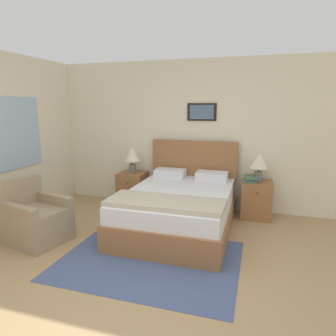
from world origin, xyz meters
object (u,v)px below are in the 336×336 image
(nightstand_by_door, at_px, (257,199))
(table_lamp_near_window, at_px, (132,155))
(bed, at_px, (179,207))
(armchair, at_px, (35,220))
(table_lamp_by_door, at_px, (259,162))
(nightstand_near_window, at_px, (133,189))

(nightstand_by_door, bearing_deg, table_lamp_near_window, 179.90)
(bed, height_order, armchair, bed)
(nightstand_by_door, bearing_deg, table_lamp_by_door, 37.20)
(table_lamp_by_door, bearing_deg, table_lamp_near_window, 180.00)
(armchair, height_order, table_lamp_near_window, table_lamp_near_window)
(armchair, bearing_deg, table_lamp_near_window, 172.52)
(armchair, bearing_deg, nightstand_near_window, 172.66)
(bed, distance_m, table_lamp_near_window, 1.50)
(bed, height_order, nightstand_near_window, bed)
(bed, height_order, table_lamp_by_door, bed)
(armchair, distance_m, table_lamp_near_window, 2.02)
(bed, height_order, nightstand_by_door, bed)
(bed, xyz_separation_m, nightstand_by_door, (1.10, 0.81, -0.02))
(bed, distance_m, table_lamp_by_door, 1.51)
(armchair, bearing_deg, nightstand_by_door, 135.04)
(table_lamp_by_door, bearing_deg, armchair, -148.22)
(bed, xyz_separation_m, nightstand_near_window, (-1.10, 0.81, -0.02))
(table_lamp_by_door, bearing_deg, nightstand_by_door, -142.80)
(nightstand_by_door, distance_m, table_lamp_by_door, 0.63)
(armchair, height_order, table_lamp_by_door, table_lamp_by_door)
(table_lamp_by_door, bearing_deg, nightstand_near_window, -179.90)
(nightstand_near_window, xyz_separation_m, table_lamp_near_window, (0.01, 0.00, 0.63))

